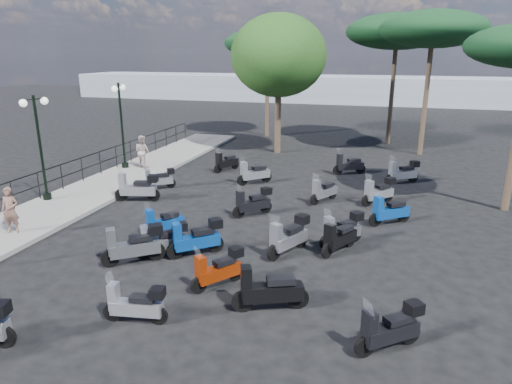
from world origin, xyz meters
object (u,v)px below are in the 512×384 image
(scooter_19, at_px, (289,237))
(scooter_15, at_px, (254,174))
(woman, at_px, (10,210))
(scooter_3, at_px, (138,188))
(lamp_post_2, at_px, (121,120))
(scooter_7, at_px, (163,223))
(lamp_post_1, at_px, (40,141))
(scooter_13, at_px, (196,239))
(pine_0, at_px, (397,32))
(broadleaf_tree, at_px, (279,56))
(scooter_8, at_px, (253,203))
(scooter_20, at_px, (389,212))
(scooter_25, at_px, (379,192))
(scooter_18, at_px, (339,238))
(pedestrian_far, at_px, (142,151))
(scooter_26, at_px, (403,173))
(scooter_2, at_px, (134,246))
(scooter_24, at_px, (342,230))
(scooter_12, at_px, (218,270))
(scooter_21, at_px, (349,165))
(pine_2, at_px, (267,43))
(scooter_14, at_px, (324,191))
(scooter_9, at_px, (226,163))
(scooter_17, at_px, (269,291))
(scooter_11, at_px, (135,305))
(scooter_4, at_px, (159,179))
(pine_1, at_px, (433,29))
(scooter_23, at_px, (390,329))
(scooter_6, at_px, (163,240))

(scooter_19, bearing_deg, scooter_15, -38.35)
(woman, height_order, scooter_3, woman)
(lamp_post_2, distance_m, scooter_15, 7.37)
(scooter_3, relative_size, scooter_7, 1.36)
(lamp_post_1, distance_m, scooter_7, 6.68)
(scooter_13, bearing_deg, pine_0, -55.65)
(lamp_post_1, relative_size, broadleaf_tree, 0.52)
(scooter_8, distance_m, scooter_20, 4.87)
(scooter_15, height_order, scooter_25, scooter_15)
(scooter_7, distance_m, broadleaf_tree, 14.66)
(lamp_post_2, relative_size, scooter_18, 2.82)
(woman, xyz_separation_m, scooter_13, (6.33, 0.41, -0.39))
(woman, height_order, scooter_15, woman)
(pedestrian_far, relative_size, scooter_26, 1.10)
(scooter_2, xyz_separation_m, scooter_18, (5.51, 2.41, -0.09))
(scooter_19, relative_size, scooter_20, 1.17)
(scooter_26, bearing_deg, scooter_15, 74.00)
(lamp_post_1, relative_size, scooter_24, 3.10)
(scooter_12, distance_m, scooter_18, 4.05)
(scooter_3, distance_m, scooter_8, 4.98)
(scooter_21, height_order, pine_2, pine_2)
(scooter_14, xyz_separation_m, pine_0, (2.24, 13.44, 6.56))
(lamp_post_2, distance_m, scooter_18, 13.77)
(pedestrian_far, xyz_separation_m, scooter_24, (10.86, -6.75, -0.47))
(pine_0, bearing_deg, scooter_9, -128.04)
(woman, xyz_separation_m, scooter_26, (12.26, 10.29, -0.41))
(scooter_9, height_order, scooter_20, scooter_20)
(scooter_14, bearing_deg, scooter_9, -3.19)
(scooter_18, relative_size, scooter_25, 1.13)
(scooter_17, distance_m, scooter_18, 3.90)
(scooter_11, bearing_deg, lamp_post_1, 41.21)
(scooter_7, bearing_deg, scooter_2, 131.62)
(scooter_11, bearing_deg, scooter_24, -44.04)
(scooter_4, bearing_deg, scooter_25, -122.11)
(pine_1, bearing_deg, scooter_18, -101.01)
(scooter_9, distance_m, scooter_23, 15.15)
(scooter_13, height_order, scooter_18, scooter_13)
(scooter_4, height_order, scooter_18, scooter_18)
(scooter_7, bearing_deg, pine_2, -48.10)
(scooter_3, bearing_deg, scooter_25, -90.15)
(lamp_post_2, bearing_deg, scooter_6, -62.39)
(scooter_2, bearing_deg, scooter_7, -33.05)
(scooter_23, bearing_deg, scooter_20, -38.27)
(scooter_20, distance_m, scooter_26, 5.61)
(scooter_15, distance_m, pine_1, 13.34)
(pine_1, bearing_deg, scooter_13, -112.81)
(broadleaf_tree, bearing_deg, pine_1, 12.65)
(scooter_19, bearing_deg, pine_0, -70.74)
(lamp_post_1, relative_size, scooter_26, 2.75)
(scooter_8, xyz_separation_m, scooter_23, (4.98, -6.86, -0.01))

